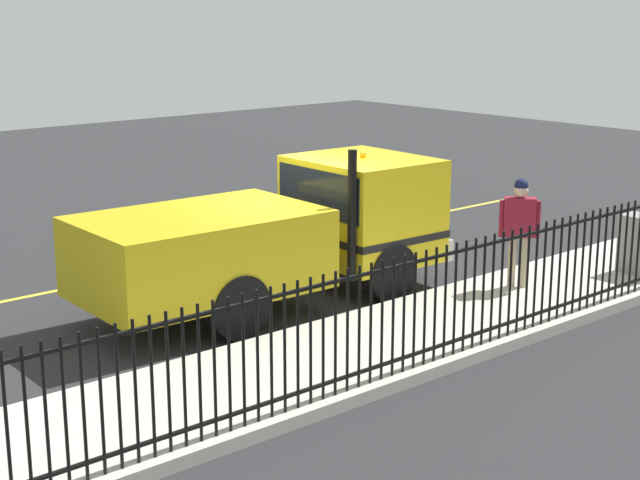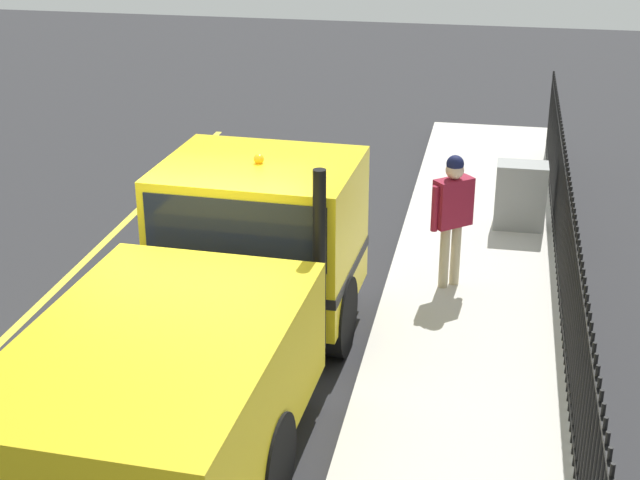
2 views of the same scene
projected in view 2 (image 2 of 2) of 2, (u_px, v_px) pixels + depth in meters
name	position (u px, v px, depth m)	size (l,w,h in m)	color
ground_plane	(188.00, 375.00, 10.71)	(46.28, 46.28, 0.00)	#2B2B2D
sidewalk_slab	(468.00, 397.00, 10.13)	(2.42, 21.04, 0.16)	beige
work_truck	(220.00, 296.00, 9.84)	(2.48, 6.20, 2.53)	yellow
worker_standing	(453.00, 207.00, 12.09)	(0.53, 0.50, 1.80)	maroon
iron_fence	(576.00, 336.00, 9.61)	(0.04, 17.92, 1.53)	black
utility_cabinet	(520.00, 196.00, 14.22)	(0.75, 0.48, 1.01)	gray
traffic_cone	(23.00, 378.00, 9.96)	(0.49, 0.49, 0.70)	orange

